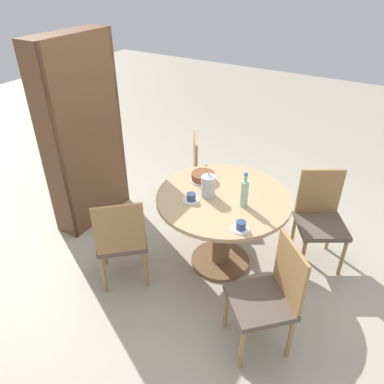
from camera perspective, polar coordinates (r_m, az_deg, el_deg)
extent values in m
plane|color=#B2A893|center=(3.69, 4.30, -10.45)|extent=(14.00, 14.00, 0.00)
cylinder|color=brown|center=(3.68, 4.31, -10.28)|extent=(0.56, 0.56, 0.03)
cylinder|color=brown|center=(3.45, 4.56, -5.91)|extent=(0.17, 0.17, 0.68)
cylinder|color=tan|center=(3.24, 4.83, -0.90)|extent=(1.17, 1.17, 0.04)
cylinder|color=#A87A47|center=(4.14, 5.83, -1.51)|extent=(0.03, 0.03, 0.40)
cylinder|color=#A87A47|center=(4.44, 5.24, 1.08)|extent=(0.03, 0.03, 0.40)
cylinder|color=#A87A47|center=(4.11, 0.86, -1.63)|extent=(0.03, 0.03, 0.40)
cylinder|color=#A87A47|center=(4.41, 0.60, 0.98)|extent=(0.03, 0.03, 0.40)
cube|color=brown|center=(4.16, 3.22, 2.38)|extent=(0.58, 0.58, 0.04)
cube|color=#A87A47|center=(4.02, 0.52, 5.38)|extent=(0.35, 0.24, 0.45)
cylinder|color=#A87A47|center=(3.60, -7.54, -7.61)|extent=(0.03, 0.03, 0.40)
cylinder|color=#A87A47|center=(3.62, -13.28, -8.17)|extent=(0.03, 0.03, 0.40)
cylinder|color=#A87A47|center=(3.34, -7.04, -11.53)|extent=(0.03, 0.03, 0.40)
cylinder|color=#A87A47|center=(3.35, -13.31, -12.13)|extent=(0.03, 0.03, 0.40)
cube|color=brown|center=(3.33, -10.67, -6.94)|extent=(0.59, 0.59, 0.04)
cube|color=#A87A47|center=(3.02, -11.02, -5.63)|extent=(0.29, 0.31, 0.45)
cylinder|color=#A87A47|center=(3.03, 5.22, -17.22)|extent=(0.03, 0.03, 0.40)
cylinder|color=#A87A47|center=(2.83, 7.62, -22.57)|extent=(0.03, 0.03, 0.40)
cylinder|color=#A87A47|center=(3.13, 11.74, -15.78)|extent=(0.03, 0.03, 0.40)
cylinder|color=#A87A47|center=(2.94, 14.69, -20.74)|extent=(0.03, 0.03, 0.40)
cube|color=brown|center=(2.80, 10.27, -16.15)|extent=(0.59, 0.59, 0.04)
cube|color=#A87A47|center=(2.70, 14.73, -11.67)|extent=(0.30, 0.30, 0.45)
cylinder|color=#A87A47|center=(3.55, 16.47, -9.62)|extent=(0.03, 0.03, 0.40)
cylinder|color=#A87A47|center=(3.67, 21.93, -9.30)|extent=(0.03, 0.03, 0.40)
cylinder|color=#A87A47|center=(3.82, 15.14, -6.03)|extent=(0.03, 0.03, 0.40)
cylinder|color=#A87A47|center=(3.93, 20.25, -5.85)|extent=(0.03, 0.03, 0.40)
cube|color=brown|center=(3.60, 19.07, -4.90)|extent=(0.58, 0.58, 0.04)
cube|color=#A87A47|center=(3.62, 18.88, 0.11)|extent=(0.23, 0.35, 0.45)
cube|color=brown|center=(4.23, -12.34, 10.42)|extent=(0.04, 0.28, 1.94)
cube|color=brown|center=(3.73, -20.82, 5.91)|extent=(0.04, 0.28, 1.94)
cube|color=brown|center=(3.88, -14.96, 7.98)|extent=(0.87, 0.02, 1.94)
cube|color=brown|center=(4.42, -14.47, -2.97)|extent=(0.80, 0.27, 0.04)
cube|color=brown|center=(4.23, -15.14, 1.13)|extent=(0.80, 0.27, 0.04)
cube|color=brown|center=(4.04, -15.92, 5.83)|extent=(0.80, 0.27, 0.04)
cube|color=brown|center=(3.89, -16.77, 10.93)|extent=(0.80, 0.27, 0.04)
cube|color=brown|center=(3.78, -17.72, 16.38)|extent=(0.80, 0.27, 0.04)
cube|color=brown|center=(3.70, -18.73, 21.85)|extent=(0.80, 0.27, 0.04)
cube|color=beige|center=(4.45, -12.74, -0.02)|extent=(0.37, 0.21, 0.28)
cube|color=#234793|center=(4.20, -16.64, -2.47)|extent=(0.37, 0.21, 0.32)
cube|color=#B72D28|center=(4.28, -13.13, 4.36)|extent=(0.32, 0.21, 0.29)
cube|color=#703384|center=(4.01, -17.63, 1.41)|extent=(0.32, 0.21, 0.27)
cube|color=#234793|center=(4.12, -13.82, 8.85)|extent=(0.33, 0.21, 0.25)
cube|color=#B72D28|center=(3.84, -18.51, 6.42)|extent=(0.33, 0.21, 0.27)
cube|color=#28703D|center=(4.00, -14.33, 14.48)|extent=(0.28, 0.21, 0.31)
cube|color=orange|center=(3.68, -19.87, 11.58)|extent=(0.28, 0.21, 0.26)
cube|color=gold|center=(3.88, -15.55, 19.61)|extent=(0.36, 0.21, 0.29)
cube|color=teal|center=(3.59, -20.61, 17.78)|extent=(0.36, 0.21, 0.29)
cylinder|color=silver|center=(3.17, 2.49, 0.87)|extent=(0.12, 0.12, 0.19)
cone|color=silver|center=(3.12, 2.54, 2.52)|extent=(0.11, 0.11, 0.02)
sphere|color=silver|center=(3.11, 2.55, 2.83)|extent=(0.02, 0.02, 0.02)
cylinder|color=#99C6A3|center=(3.06, 7.98, -0.27)|extent=(0.06, 0.06, 0.23)
cylinder|color=#99C6A3|center=(2.99, 8.19, 2.09)|extent=(0.03, 0.03, 0.06)
cylinder|color=#2D5184|center=(2.97, 8.24, 2.72)|extent=(0.03, 0.03, 0.01)
cylinder|color=silver|center=(3.44, 1.68, 1.91)|extent=(0.24, 0.24, 0.01)
cylinder|color=brown|center=(3.42, 1.69, 2.44)|extent=(0.21, 0.21, 0.06)
cylinder|color=white|center=(2.86, 7.42, -5.60)|extent=(0.14, 0.14, 0.01)
cylinder|color=#334775|center=(2.84, 7.47, -5.04)|extent=(0.08, 0.08, 0.06)
cylinder|color=white|center=(3.15, -0.11, -1.27)|extent=(0.14, 0.14, 0.01)
cylinder|color=#334775|center=(3.13, -0.12, -0.74)|extent=(0.08, 0.08, 0.06)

